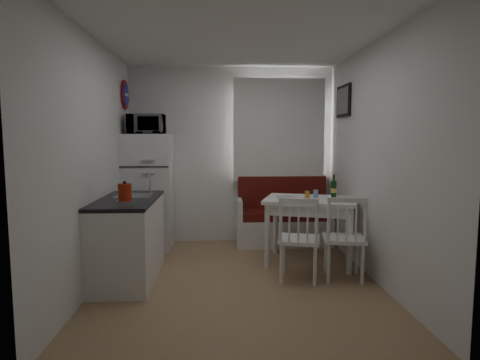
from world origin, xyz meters
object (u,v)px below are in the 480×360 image
at_px(dining_table, 310,206).
at_px(chair_left, 301,230).
at_px(bench, 283,222).
at_px(microwave, 146,124).
at_px(kettle, 125,193).
at_px(kitchen_counter, 129,238).
at_px(wine_bottle, 334,186).
at_px(chair_right, 347,229).
at_px(fridge, 149,192).

distance_m(dining_table, chair_left, 0.73).
relative_size(bench, microwave, 2.83).
distance_m(bench, kettle, 2.63).
distance_m(microwave, kettle, 1.69).
xyz_separation_m(kitchen_counter, chair_left, (1.88, -0.23, 0.12)).
xyz_separation_m(kitchen_counter, bench, (1.95, 1.36, -0.13)).
height_order(bench, kettle, kettle).
distance_m(chair_left, wine_bottle, 1.03).
distance_m(bench, microwave, 2.40).
bearing_deg(microwave, chair_right, -31.18).
bearing_deg(bench, microwave, -175.21).
distance_m(kitchen_counter, chair_left, 1.90).
bearing_deg(bench, kitchen_counter, -145.24).
bearing_deg(chair_left, chair_right, 14.56).
height_order(chair_right, fridge, fridge).
relative_size(microwave, kettle, 2.24).
distance_m(bench, fridge, 2.00).
bearing_deg(fridge, kettle, -88.90).
bearing_deg(bench, dining_table, -79.26).
distance_m(kitchen_counter, microwave, 1.76).
distance_m(dining_table, kettle, 2.23).
bearing_deg(kitchen_counter, wine_bottle, 12.27).
height_order(fridge, kettle, fridge).
relative_size(kitchen_counter, chair_left, 2.50).
xyz_separation_m(chair_right, fridge, (-2.36, 1.48, 0.23)).
distance_m(chair_right, wine_bottle, 0.86).
bearing_deg(dining_table, wine_bottle, 34.78).
xyz_separation_m(chair_left, wine_bottle, (0.57, 0.77, 0.39)).
distance_m(fridge, microwave, 0.94).
distance_m(kitchen_counter, fridge, 1.29).
bearing_deg(chair_right, bench, 114.88).
relative_size(fridge, wine_bottle, 5.57).
xyz_separation_m(bench, wine_bottle, (0.50, -0.82, 0.63)).
distance_m(dining_table, microwave, 2.46).
distance_m(kitchen_counter, dining_table, 2.19).
bearing_deg(chair_left, kettle, -162.57).
xyz_separation_m(kitchen_counter, kettle, (0.05, -0.32, 0.55)).
distance_m(chair_left, fridge, 2.39).
bearing_deg(kitchen_counter, bench, 34.76).
bearing_deg(chair_left, wine_bottle, 67.96).
xyz_separation_m(bench, dining_table, (0.18, -0.92, 0.40)).
relative_size(fridge, kettle, 7.39).
bearing_deg(dining_table, kitchen_counter, -151.09).
xyz_separation_m(fridge, wine_bottle, (2.43, -0.71, 0.16)).
height_order(kitchen_counter, microwave, microwave).
bearing_deg(kitchen_counter, dining_table, 11.49).
xyz_separation_m(kitchen_counter, microwave, (0.02, 1.19, 1.29)).
distance_m(bench, wine_bottle, 1.15).
bearing_deg(chair_right, dining_table, 120.47).
bearing_deg(bench, wine_bottle, -58.99).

